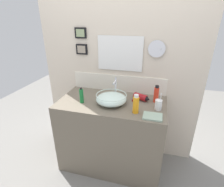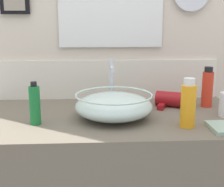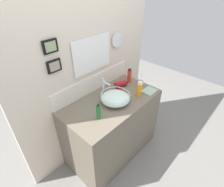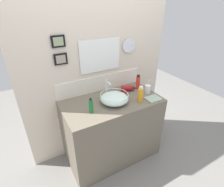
{
  "view_description": "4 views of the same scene",
  "coord_description": "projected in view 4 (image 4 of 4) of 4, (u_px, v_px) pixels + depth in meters",
  "views": [
    {
      "loc": [
        0.47,
        -1.71,
        1.78
      ],
      "look_at": [
        0.0,
        0.0,
        0.99
      ],
      "focal_mm": 28.0,
      "sensor_mm": 36.0,
      "label": 1
    },
    {
      "loc": [
        -0.07,
        -1.34,
        1.3
      ],
      "look_at": [
        0.0,
        0.0,
        0.99
      ],
      "focal_mm": 50.0,
      "sensor_mm": 36.0,
      "label": 2
    },
    {
      "loc": [
        -1.21,
        -1.13,
        2.12
      ],
      "look_at": [
        0.0,
        0.0,
        0.99
      ],
      "focal_mm": 28.0,
      "sensor_mm": 36.0,
      "label": 3
    },
    {
      "loc": [
        -0.89,
        -1.6,
        1.98
      ],
      "look_at": [
        0.0,
        0.0,
        0.99
      ],
      "focal_mm": 28.0,
      "sensor_mm": 36.0,
      "label": 4
    }
  ],
  "objects": [
    {
      "name": "vanity_counter",
      "position": [
        112.0,
        129.0,
        2.34
      ],
      "size": [
        1.21,
        0.65,
        0.89
      ],
      "primitive_type": "cube",
      "color": "#6B6051",
      "rests_on": "ground"
    },
    {
      "name": "soap_dispenser",
      "position": [
        91.0,
        106.0,
        1.87
      ],
      "size": [
        0.04,
        0.04,
        0.18
      ],
      "color": "#197233",
      "rests_on": "vanity_counter"
    },
    {
      "name": "hand_towel",
      "position": [
        153.0,
        99.0,
        2.16
      ],
      "size": [
        0.18,
        0.15,
        0.02
      ],
      "primitive_type": "cube",
      "color": "#99B29E",
      "rests_on": "vanity_counter"
    },
    {
      "name": "faucet",
      "position": [
        107.0,
        86.0,
        2.17
      ],
      "size": [
        0.02,
        0.12,
        0.24
      ],
      "color": "silver",
      "rests_on": "vanity_counter"
    },
    {
      "name": "lotion_bottle",
      "position": [
        141.0,
        94.0,
        2.08
      ],
      "size": [
        0.06,
        0.06,
        0.2
      ],
      "color": "orange",
      "rests_on": "vanity_counter"
    },
    {
      "name": "back_panel",
      "position": [
        98.0,
        69.0,
        2.26
      ],
      "size": [
        2.01,
        0.1,
        2.37
      ],
      "color": "beige",
      "rests_on": "ground"
    },
    {
      "name": "hair_drier",
      "position": [
        128.0,
        88.0,
        2.34
      ],
      "size": [
        0.21,
        0.14,
        0.07
      ],
      "color": "maroon",
      "rests_on": "vanity_counter"
    },
    {
      "name": "glass_bowl_sink",
      "position": [
        114.0,
        98.0,
        2.07
      ],
      "size": [
        0.34,
        0.34,
        0.11
      ],
      "color": "silver",
      "rests_on": "vanity_counter"
    },
    {
      "name": "spray_bottle",
      "position": [
        138.0,
        82.0,
        2.38
      ],
      "size": [
        0.05,
        0.05,
        0.2
      ],
      "color": "red",
      "rests_on": "vanity_counter"
    },
    {
      "name": "toothbrush_cup",
      "position": [
        148.0,
        89.0,
        2.29
      ],
      "size": [
        0.07,
        0.07,
        0.19
      ],
      "color": "white",
      "rests_on": "vanity_counter"
    },
    {
      "name": "ground_plane",
      "position": [
        112.0,
        153.0,
        2.55
      ],
      "size": [
        6.0,
        6.0,
        0.0
      ],
      "primitive_type": "plane",
      "color": "gray"
    }
  ]
}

